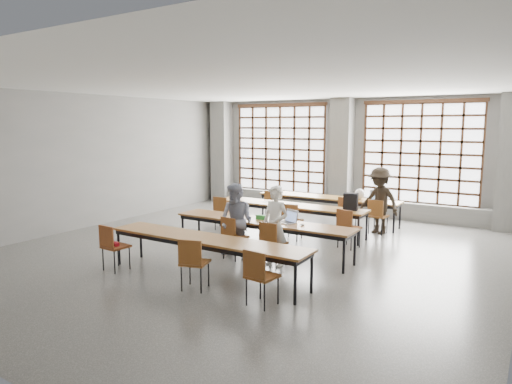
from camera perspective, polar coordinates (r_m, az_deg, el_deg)
floor at (r=9.81m, az=-0.88°, el=-7.60°), size 11.00×11.00×0.00m
ceiling at (r=9.46m, az=-0.93°, el=13.23°), size 11.00×11.00×0.00m
wall_back at (r=14.40m, az=11.07°, el=4.44°), size 10.00×0.00×10.00m
wall_left at (r=12.88m, az=-20.00°, el=3.65°), size 0.00×11.00×11.00m
column_left at (r=16.31m, az=-4.29°, el=5.02°), size 0.60×0.55×3.50m
column_mid at (r=14.14m, az=10.66°, el=4.38°), size 0.60×0.55×3.50m
column_right at (r=13.20m, az=29.20°, el=3.19°), size 0.60×0.55×3.50m
window_left at (r=15.26m, az=3.03°, el=5.37°), size 3.32×0.12×3.00m
window_right at (r=13.67m, az=19.83°, el=4.53°), size 3.32×0.12×3.00m
sill_ledge at (r=14.39m, az=10.61°, el=-1.57°), size 9.80×0.35×0.50m
desk_row_a at (r=12.79m, az=8.93°, el=-0.88°), size 4.00×0.70×0.73m
desk_row_b at (r=11.47m, az=4.11°, el=-1.86°), size 4.00×0.70×0.73m
desk_row_c at (r=9.53m, az=0.75°, el=-3.95°), size 4.00×0.70×0.73m
desk_row_d at (r=8.15m, az=-6.29°, el=-6.13°), size 4.00×0.70×0.73m
chair_back_left at (r=12.86m, az=2.10°, el=-1.31°), size 0.46×0.46×0.88m
chair_back_mid at (r=11.94m, az=11.29°, el=-2.22°), size 0.45×0.45×0.88m
chair_back_right at (r=11.70m, az=14.90°, el=-2.56°), size 0.46×0.46×0.88m
chair_mid_left at (r=11.80m, az=-4.21°, el=-2.21°), size 0.45×0.45×0.88m
chair_mid_centre at (r=10.76m, az=4.47°, el=-3.24°), size 0.47×0.47×0.88m
chair_mid_right at (r=10.22m, az=11.34°, el=-4.01°), size 0.50×0.50×0.88m
chair_front_left at (r=9.21m, az=-2.96°, el=-5.21°), size 0.49×0.49×0.88m
chair_front_right at (r=8.74m, az=1.95°, el=-5.95°), size 0.46×0.46×0.88m
chair_near_left at (r=8.90m, az=-17.55°, el=-6.09°), size 0.45×0.45×0.88m
chair_near_mid at (r=7.58m, az=-7.89°, el=-8.28°), size 0.52×0.52×0.88m
chair_near_right at (r=6.87m, az=0.39°, el=-9.97°), size 0.46×0.47×0.88m
student_male at (r=8.79m, az=2.42°, el=-4.24°), size 0.61×0.44×1.56m
student_female at (r=9.26m, az=-2.45°, el=-3.67°), size 0.77×0.61×1.54m
student_back at (r=11.77m, az=15.18°, el=-1.06°), size 1.21×0.92×1.66m
laptop_front at (r=9.32m, az=4.10°, el=-3.46°), size 0.45×0.42×0.26m
laptop_back at (r=12.42m, az=14.83°, el=-0.74°), size 0.42×0.37×0.26m
mouse at (r=9.05m, az=5.85°, el=-4.11°), size 0.11×0.08×0.04m
green_box at (r=9.60m, az=0.74°, el=-3.18°), size 0.25×0.10×0.09m
phone at (r=9.34m, az=1.38°, el=-3.75°), size 0.14×0.07×0.01m
paper_sheet_a at (r=11.79m, az=1.65°, el=-1.24°), size 0.31×0.22×0.00m
paper_sheet_c at (r=11.42m, az=4.56°, el=-1.58°), size 0.31×0.23×0.00m
backpack at (r=10.83m, az=11.76°, el=-1.20°), size 0.35×0.25×0.40m
plastic_bag at (r=12.49m, az=12.84°, el=-0.24°), size 0.31×0.27×0.29m
red_pouch at (r=8.95m, az=-17.13°, el=-6.22°), size 0.22×0.15×0.06m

